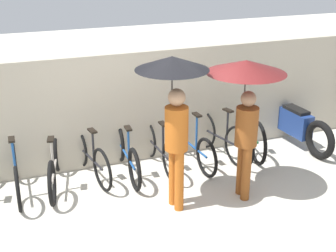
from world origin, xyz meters
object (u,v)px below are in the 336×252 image
(parked_bicycle_5, at_px, (159,148))
(pedestrian_leading, at_px, (174,93))
(parked_bicycle_4, at_px, (126,154))
(parked_bicycle_8, at_px, (248,131))
(parked_bicycle_1, at_px, (16,171))
(parked_bicycle_6, at_px, (191,144))
(parked_bicycle_2, at_px, (55,165))
(motorcycle, at_px, (295,124))
(parked_bicycle_7, at_px, (220,136))
(pedestrian_center, at_px, (246,88))
(parked_bicycle_3, at_px, (90,156))

(parked_bicycle_5, distance_m, pedestrian_leading, 1.78)
(parked_bicycle_4, height_order, parked_bicycle_8, parked_bicycle_4)
(parked_bicycle_1, xyz_separation_m, parked_bicycle_6, (2.84, 0.03, -0.01))
(parked_bicycle_2, height_order, motorcycle, parked_bicycle_2)
(parked_bicycle_6, height_order, parked_bicycle_7, parked_bicycle_6)
(parked_bicycle_1, height_order, parked_bicycle_2, parked_bicycle_1)
(parked_bicycle_1, distance_m, parked_bicycle_8, 3.99)
(parked_bicycle_6, height_order, parked_bicycle_8, parked_bicycle_6)
(parked_bicycle_7, height_order, motorcycle, parked_bicycle_7)
(parked_bicycle_5, distance_m, motorcycle, 2.68)
(parked_bicycle_7, xyz_separation_m, pedestrian_center, (-0.28, -1.26, 1.27))
(parked_bicycle_3, distance_m, parked_bicycle_8, 2.85)
(pedestrian_leading, distance_m, motorcycle, 3.38)
(pedestrian_center, bearing_deg, parked_bicycle_6, 108.71)
(parked_bicycle_2, bearing_deg, motorcycle, -77.30)
(parked_bicycle_6, distance_m, parked_bicycle_8, 1.14)
(parked_bicycle_5, bearing_deg, parked_bicycle_1, 88.97)
(parked_bicycle_4, distance_m, parked_bicycle_7, 1.71)
(parked_bicycle_4, xyz_separation_m, motorcycle, (3.25, 0.06, 0.04))
(parked_bicycle_8, distance_m, pedestrian_leading, 2.61)
(parked_bicycle_5, bearing_deg, parked_bicycle_3, 84.31)
(parked_bicycle_1, distance_m, pedestrian_center, 3.59)
(parked_bicycle_6, xyz_separation_m, pedestrian_leading, (-0.77, -1.16, 1.34))
(parked_bicycle_7, xyz_separation_m, parked_bicycle_8, (0.57, 0.04, 0.01))
(parked_bicycle_3, height_order, parked_bicycle_4, parked_bicycle_3)
(motorcycle, bearing_deg, pedestrian_center, 121.30)
(parked_bicycle_3, height_order, parked_bicycle_5, parked_bicycle_5)
(parked_bicycle_2, bearing_deg, parked_bicycle_4, -78.33)
(parked_bicycle_2, bearing_deg, parked_bicycle_3, -68.67)
(parked_bicycle_3, height_order, parked_bicycle_8, parked_bicycle_3)
(parked_bicycle_5, height_order, pedestrian_leading, pedestrian_leading)
(parked_bicycle_7, bearing_deg, parked_bicycle_5, 78.26)
(parked_bicycle_2, height_order, parked_bicycle_3, parked_bicycle_3)
(parked_bicycle_2, height_order, pedestrian_leading, pedestrian_leading)
(parked_bicycle_5, bearing_deg, parked_bicycle_6, -92.99)
(motorcycle, bearing_deg, pedestrian_leading, 109.17)
(pedestrian_leading, relative_size, motorcycle, 1.05)
(parked_bicycle_4, bearing_deg, parked_bicycle_1, 92.91)
(pedestrian_center, bearing_deg, pedestrian_leading, -178.09)
(parked_bicycle_6, xyz_separation_m, parked_bicycle_7, (0.57, 0.04, 0.03))
(parked_bicycle_3, bearing_deg, parked_bicycle_8, -100.01)
(parked_bicycle_3, xyz_separation_m, parked_bicycle_8, (2.85, -0.01, 0.03))
(parked_bicycle_2, relative_size, parked_bicycle_3, 1.06)
(parked_bicycle_4, bearing_deg, parked_bicycle_8, -85.22)
(parked_bicycle_5, xyz_separation_m, pedestrian_leading, (-0.20, -1.17, 1.33))
(parked_bicycle_5, xyz_separation_m, motorcycle, (2.68, 0.04, 0.04))
(parked_bicycle_8, bearing_deg, parked_bicycle_4, 103.11)
(parked_bicycle_1, xyz_separation_m, parked_bicycle_4, (1.71, 0.01, -0.00))
(pedestrian_center, bearing_deg, parked_bicycle_1, 164.73)
(parked_bicycle_4, bearing_deg, pedestrian_center, -127.88)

